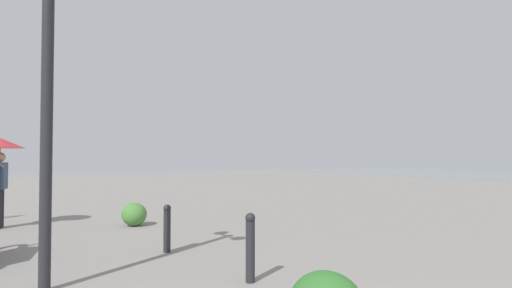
# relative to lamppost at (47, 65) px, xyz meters

# --- Properties ---
(lamppost) EXTENTS (0.98, 0.28, 4.11)m
(lamppost) POSITION_rel_lamppost_xyz_m (0.00, 0.00, 0.00)
(lamppost) COLOR #232328
(lamppost) RESTS_ON ground
(pedestrian) EXTENTS (1.00, 1.00, 2.03)m
(pedestrian) POSITION_rel_lamppost_xyz_m (5.47, 0.25, -1.13)
(pedestrian) COLOR black
(pedestrian) RESTS_ON ground
(bollard_near) EXTENTS (0.13, 0.13, 0.89)m
(bollard_near) POSITION_rel_lamppost_xyz_m (-1.08, -2.25, -2.27)
(bollard_near) COLOR #232328
(bollard_near) RESTS_ON ground
(bollard_mid) EXTENTS (0.13, 0.13, 0.80)m
(bollard_mid) POSITION_rel_lamppost_xyz_m (1.12, -2.00, -2.31)
(bollard_mid) COLOR #232328
(bollard_mid) RESTS_ON ground
(shrub_low) EXTENTS (0.63, 0.57, 0.54)m
(shrub_low) POSITION_rel_lamppost_xyz_m (4.09, -2.38, -2.46)
(shrub_low) COLOR #477F38
(shrub_low) RESTS_ON ground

